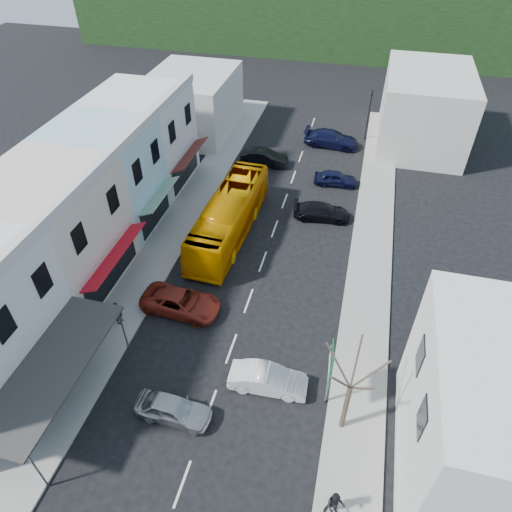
# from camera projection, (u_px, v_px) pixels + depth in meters

# --- Properties ---
(ground) EXTENTS (120.00, 120.00, 0.00)m
(ground) POSITION_uv_depth(u_px,v_px,m) (231.00, 348.00, 26.94)
(ground) COLOR black
(ground) RESTS_ON ground
(sidewalk_left) EXTENTS (3.00, 52.00, 0.15)m
(sidewalk_left) POSITION_uv_depth(u_px,v_px,m) (175.00, 229.00, 35.61)
(sidewalk_left) COLOR gray
(sidewalk_left) RESTS_ON ground
(sidewalk_right) EXTENTS (3.00, 52.00, 0.15)m
(sidewalk_right) POSITION_uv_depth(u_px,v_px,m) (370.00, 260.00, 32.85)
(sidewalk_right) COLOR gray
(sidewalk_right) RESTS_ON ground
(shopfront_row) EXTENTS (8.25, 30.00, 8.00)m
(shopfront_row) POSITION_uv_depth(u_px,v_px,m) (70.00, 215.00, 30.30)
(shopfront_row) COLOR beige
(shopfront_row) RESTS_ON ground
(distant_block_left) EXTENTS (8.00, 10.00, 6.00)m
(distant_block_left) POSITION_uv_depth(u_px,v_px,m) (193.00, 103.00, 47.01)
(distant_block_left) COLOR #B7B2A8
(distant_block_left) RESTS_ON ground
(distant_block_right) EXTENTS (8.00, 12.00, 7.00)m
(distant_block_right) POSITION_uv_depth(u_px,v_px,m) (424.00, 109.00, 44.65)
(distant_block_right) COLOR #B7B2A8
(distant_block_right) RESTS_ON ground
(bus) EXTENTS (2.95, 11.69, 3.10)m
(bus) POSITION_uv_depth(u_px,v_px,m) (229.00, 217.00, 34.29)
(bus) COLOR orange
(bus) RESTS_ON ground
(car_silver) EXTENTS (4.46, 1.95, 1.40)m
(car_silver) POSITION_uv_depth(u_px,v_px,m) (173.00, 409.00, 23.19)
(car_silver) COLOR #A6A6AA
(car_silver) RESTS_ON ground
(car_white) EXTENTS (4.48, 2.01, 1.40)m
(car_white) POSITION_uv_depth(u_px,v_px,m) (268.00, 380.00, 24.50)
(car_white) COLOR silver
(car_white) RESTS_ON ground
(car_red) EXTENTS (4.71, 2.18, 1.40)m
(car_red) POSITION_uv_depth(u_px,v_px,m) (181.00, 302.00, 28.81)
(car_red) COLOR maroon
(car_red) RESTS_ON ground
(car_black_near) EXTENTS (4.67, 2.30, 1.40)m
(car_black_near) POSITION_uv_depth(u_px,v_px,m) (322.00, 211.00, 36.36)
(car_black_near) COLOR black
(car_black_near) RESTS_ON ground
(car_navy_mid) EXTENTS (4.52, 2.13, 1.40)m
(car_navy_mid) POSITION_uv_depth(u_px,v_px,m) (336.00, 178.00, 40.20)
(car_navy_mid) COLOR black
(car_navy_mid) RESTS_ON ground
(car_black_far) EXTENTS (4.43, 1.88, 1.40)m
(car_black_far) POSITION_uv_depth(u_px,v_px,m) (264.00, 158.00, 42.90)
(car_black_far) COLOR black
(car_black_far) RESTS_ON ground
(car_navy_far) EXTENTS (4.59, 2.07, 1.40)m
(car_navy_far) POSITION_uv_depth(u_px,v_px,m) (331.00, 140.00, 45.75)
(car_navy_far) COLOR black
(car_navy_far) RESTS_ON ground
(pedestrian_left) EXTENTS (0.46, 0.64, 1.70)m
(pedestrian_left) POSITION_uv_depth(u_px,v_px,m) (118.00, 312.00, 27.76)
(pedestrian_left) COLOR black
(pedestrian_left) RESTS_ON sidewalk_left
(pedestrian_right) EXTENTS (0.73, 0.49, 1.70)m
(pedestrian_right) POSITION_uv_depth(u_px,v_px,m) (335.00, 505.00, 19.43)
(pedestrian_right) COLOR black
(pedestrian_right) RESTS_ON sidewalk_right
(direction_sign) EXTENTS (0.51, 1.96, 4.28)m
(direction_sign) POSITION_uv_depth(u_px,v_px,m) (328.00, 379.00, 22.85)
(direction_sign) COLOR #065A1E
(direction_sign) RESTS_ON ground
(street_tree) EXTENTS (2.36, 2.36, 6.96)m
(street_tree) POSITION_uv_depth(u_px,v_px,m) (350.00, 388.00, 20.93)
(street_tree) COLOR #3B2D24
(street_tree) RESTS_ON ground
(traffic_signal) EXTENTS (0.99, 1.27, 5.14)m
(traffic_signal) POSITION_uv_depth(u_px,v_px,m) (368.00, 115.00, 45.69)
(traffic_signal) COLOR black
(traffic_signal) RESTS_ON ground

